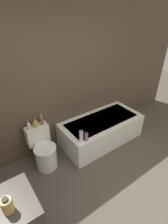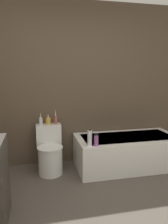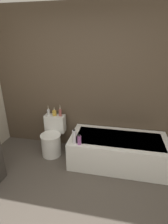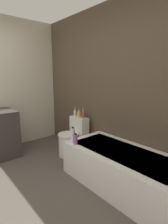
% 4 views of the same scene
% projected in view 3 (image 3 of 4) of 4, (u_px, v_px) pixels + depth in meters
% --- Properties ---
extents(wall_back_tiled, '(6.40, 0.06, 2.60)m').
position_uv_depth(wall_back_tiled, '(81.00, 83.00, 3.17)').
color(wall_back_tiled, brown).
rests_on(wall_back_tiled, ground_plane).
extents(bathtub, '(1.63, 0.79, 0.50)m').
position_uv_depth(bathtub, '(118.00, 150.00, 3.02)').
color(bathtub, white).
rests_on(bathtub, ground).
extents(toilet, '(0.38, 0.54, 0.70)m').
position_uv_depth(toilet, '(52.00, 138.00, 3.29)').
color(toilet, white).
rests_on(toilet, ground).
extents(vase_gold, '(0.05, 0.05, 0.20)m').
position_uv_depth(vase_gold, '(48.00, 112.00, 3.31)').
color(vase_gold, silver).
rests_on(vase_gold, toilet).
extents(vase_silver, '(0.08, 0.08, 0.18)m').
position_uv_depth(vase_silver, '(54.00, 112.00, 3.29)').
color(vase_silver, gold).
rests_on(vase_silver, toilet).
extents(vase_bronze, '(0.06, 0.06, 0.23)m').
position_uv_depth(vase_bronze, '(60.00, 112.00, 3.27)').
color(vase_bronze, '#994C47').
rests_on(vase_bronze, toilet).
extents(shampoo_bottle_tall, '(0.06, 0.06, 0.24)m').
position_uv_depth(shampoo_bottle_tall, '(74.00, 137.00, 2.75)').
color(shampoo_bottle_tall, silver).
rests_on(shampoo_bottle_tall, bathtub).
extents(shampoo_bottle_short, '(0.06, 0.06, 0.17)m').
position_uv_depth(shampoo_bottle_short, '(79.00, 140.00, 2.73)').
color(shampoo_bottle_short, '#8C4C8C').
rests_on(shampoo_bottle_short, bathtub).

